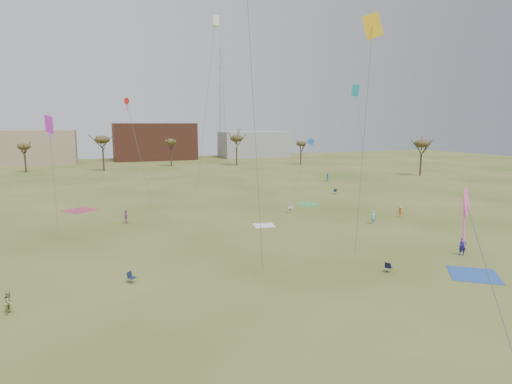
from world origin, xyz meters
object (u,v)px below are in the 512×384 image
object	(u,v)px
camp_chair_center	(388,269)
radio_tower	(221,103)
camp_chair_left	(132,280)
camp_chair_right	(335,193)
flyer_near_right	(463,246)

from	to	relation	value
camp_chair_center	radio_tower	bearing A→B (deg)	-41.65
radio_tower	camp_chair_center	bearing A→B (deg)	-100.30
camp_chair_left	radio_tower	size ratio (longest dim) A/B	0.02
camp_chair_right	radio_tower	bearing A→B (deg)	126.70
camp_chair_left	camp_chair_center	world-z (taller)	same
camp_chair_center	camp_chair_right	xyz separation A→B (m)	(16.37, 34.91, 0.00)
camp_chair_center	radio_tower	size ratio (longest dim) A/B	0.02
camp_chair_center	camp_chair_right	size ratio (longest dim) A/B	1.00
camp_chair_right	radio_tower	world-z (taller)	radio_tower
radio_tower	camp_chair_left	bearing A→B (deg)	-109.59
camp_chair_center	camp_chair_right	distance (m)	38.56
flyer_near_right	camp_chair_left	world-z (taller)	flyer_near_right
camp_chair_right	radio_tower	distance (m)	90.51
flyer_near_right	camp_chair_left	distance (m)	29.15
camp_chair_left	camp_chair_right	bearing A→B (deg)	-5.10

